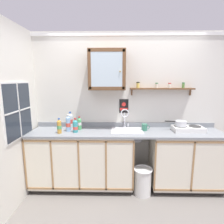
{
  "coord_description": "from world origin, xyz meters",
  "views": [
    {
      "loc": [
        -0.17,
        -2.32,
        1.77
      ],
      "look_at": [
        -0.23,
        0.54,
        1.25
      ],
      "focal_mm": 28.74,
      "sensor_mm": 36.0,
      "label": 1
    }
  ],
  "objects": [
    {
      "name": "backsplash",
      "position": [
        0.0,
        0.7,
        1.0
      ],
      "size": [
        3.04,
        0.02,
        0.08
      ],
      "primitive_type": "cube",
      "color": "gray",
      "rests_on": "countertop"
    },
    {
      "name": "side_wall_left",
      "position": [
        -1.57,
        -0.25,
        1.27
      ],
      "size": [
        0.05,
        3.51,
        2.53
      ],
      "primitive_type": "cube",
      "color": "silver",
      "rests_on": "ground"
    },
    {
      "name": "trash_bin",
      "position": [
        0.26,
        0.23,
        0.22
      ],
      "size": [
        0.29,
        0.29,
        0.43
      ],
      "color": "silver",
      "rests_on": "ground"
    },
    {
      "name": "bottle_soda_green_3",
      "position": [
        -0.76,
        0.53,
        1.06
      ],
      "size": [
        0.07,
        0.07,
        0.22
      ],
      "color": "#4CB266",
      "rests_on": "countertop"
    },
    {
      "name": "floor",
      "position": [
        0.0,
        0.0,
        0.0
      ],
      "size": [
        6.08,
        6.08,
        0.0
      ],
      "primitive_type": "plane",
      "color": "slate",
      "rests_on": "ground"
    },
    {
      "name": "window",
      "position": [
        -1.54,
        0.13,
        1.34
      ],
      "size": [
        0.03,
        0.71,
        0.8
      ],
      "color": "#262D38"
    },
    {
      "name": "bottle_detergent_teal_0",
      "position": [
        -0.8,
        0.36,
        1.05
      ],
      "size": [
        0.08,
        0.08,
        0.22
      ],
      "color": "teal",
      "rests_on": "countertop"
    },
    {
      "name": "spice_shelf",
      "position": [
        0.58,
        0.64,
        1.63
      ],
      "size": [
        1.03,
        0.14,
        0.22
      ],
      "color": "brown"
    },
    {
      "name": "back_wall",
      "position": [
        0.0,
        0.73,
        1.28
      ],
      "size": [
        3.68,
        0.07,
        2.53
      ],
      "color": "silver",
      "rests_on": "ground"
    },
    {
      "name": "hot_plate_stove",
      "position": [
        0.98,
        0.46,
        1.0
      ],
      "size": [
        0.47,
        0.27,
        0.08
      ],
      "color": "silver",
      "rests_on": "countertop"
    },
    {
      "name": "bottle_water_blue_2",
      "position": [
        -0.92,
        0.42,
        1.08
      ],
      "size": [
        0.08,
        0.08,
        0.27
      ],
      "color": "#8CB7E0",
      "rests_on": "countertop"
    },
    {
      "name": "bottle_water_clear_4",
      "position": [
        -0.91,
        0.54,
        1.09
      ],
      "size": [
        0.08,
        0.08,
        0.29
      ],
      "color": "silver",
      "rests_on": "countertop"
    },
    {
      "name": "sink",
      "position": [
        0.01,
        0.46,
        0.93
      ],
      "size": [
        0.5,
        0.45,
        0.46
      ],
      "color": "silver",
      "rests_on": "countertop"
    },
    {
      "name": "countertop",
      "position": [
        0.0,
        0.43,
        0.94
      ],
      "size": [
        3.04,
        0.6,
        0.03
      ],
      "primitive_type": "cube",
      "color": "gray",
      "rests_on": "lower_cabinet_run"
    },
    {
      "name": "bottle_juice_amber_1",
      "position": [
        -1.03,
        0.31,
        1.06
      ],
      "size": [
        0.07,
        0.07,
        0.24
      ],
      "color": "gold",
      "rests_on": "countertop"
    },
    {
      "name": "warning_sign",
      "position": [
        -0.03,
        0.71,
        1.32
      ],
      "size": [
        0.15,
        0.01,
        0.24
      ],
      "color": "black"
    },
    {
      "name": "wall_cabinet",
      "position": [
        -0.31,
        0.56,
        1.92
      ],
      "size": [
        0.57,
        0.32,
        0.62
      ],
      "color": "brown"
    },
    {
      "name": "mug",
      "position": [
        0.3,
        0.49,
        1.01
      ],
      "size": [
        0.13,
        0.09,
        0.11
      ],
      "color": "#337259",
      "rests_on": "countertop"
    },
    {
      "name": "saucepan",
      "position": [
        0.87,
        0.48,
        1.08
      ],
      "size": [
        0.33,
        0.18,
        0.08
      ],
      "color": "silver",
      "rests_on": "hot_plate_stove"
    },
    {
      "name": "lower_cabinet_run_right",
      "position": [
        0.97,
        0.43,
        0.47
      ],
      "size": [
        1.13,
        0.57,
        0.93
      ],
      "color": "black",
      "rests_on": "ground"
    },
    {
      "name": "lower_cabinet_run",
      "position": [
        -0.71,
        0.43,
        0.47
      ],
      "size": [
        1.64,
        0.57,
        0.93
      ],
      "color": "black",
      "rests_on": "ground"
    }
  ]
}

